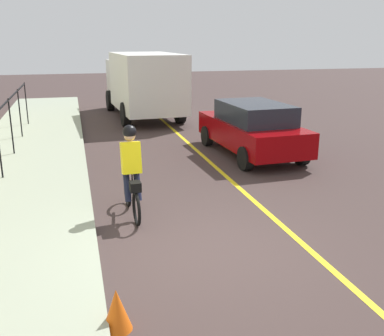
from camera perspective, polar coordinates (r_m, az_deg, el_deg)
name	(u,v)px	position (r m, az deg, el deg)	size (l,w,h in m)	color
ground_plane	(209,249)	(7.59, 2.22, -10.26)	(80.00, 80.00, 0.00)	#3E302E
lane_line_centre	(296,238)	(8.16, 13.16, -8.71)	(36.00, 0.12, 0.01)	yellow
cyclist_lead	(131,172)	(8.65, -7.73, -0.55)	(1.71, 0.37, 1.83)	black
patrol_sedan	(252,128)	(13.43, 7.63, 5.09)	(4.49, 2.11, 1.58)	#840306
box_truck_background	(143,82)	(19.89, -6.26, 10.83)	(6.83, 2.83, 2.78)	silver
traffic_cone_near	(117,310)	(5.67, -9.56, -17.36)	(0.36, 0.36, 0.54)	#E55B11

